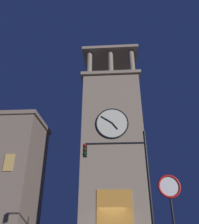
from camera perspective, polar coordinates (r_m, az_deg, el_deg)
The scene contains 3 objects.
clocktower at distance 25.84m, azimuth 3.49°, elevation -9.23°, with size 7.14×7.80×23.51m.
traffic_signal_mid at distance 12.93m, azimuth 7.33°, elevation -14.54°, with size 3.82×0.41×6.36m.
no_horn_sign at distance 8.17m, azimuth 18.05°, elevation -19.68°, with size 0.78×0.14×2.87m.
Camera 1 is at (-0.16, 20.58, 1.42)m, focal length 34.85 mm.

